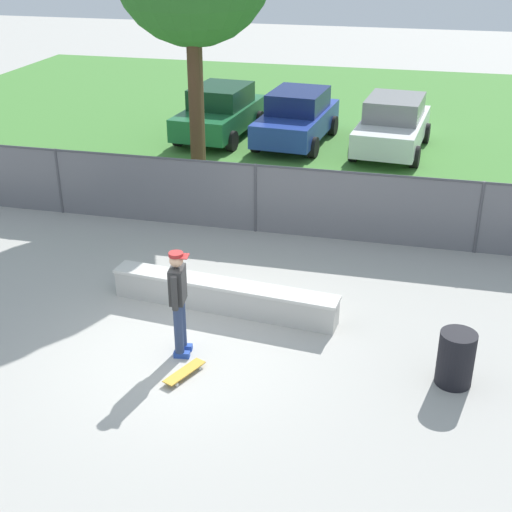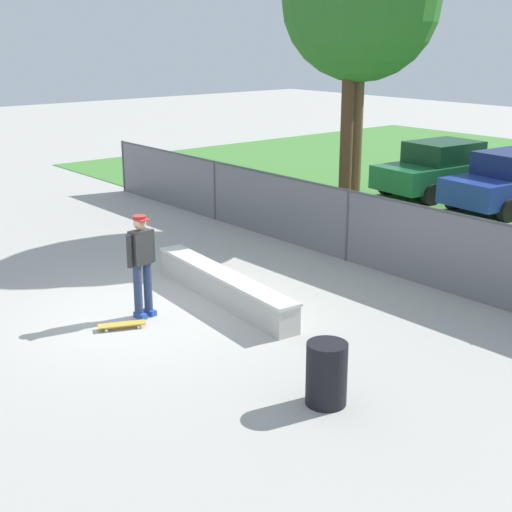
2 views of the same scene
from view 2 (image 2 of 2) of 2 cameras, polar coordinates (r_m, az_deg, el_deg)
ground_plane at (r=13.18m, az=-8.56°, el=-4.61°), size 80.00×80.00×0.00m
concrete_ledge at (r=13.65m, az=-2.58°, el=-2.40°), size 4.29×0.91×0.56m
skateboarder at (r=12.81m, az=-8.95°, el=-0.38°), size 0.33×0.60×1.84m
skateboard at (r=12.65m, az=-10.47°, el=-5.31°), size 0.50×0.81×0.09m
chainlink_fence at (r=16.02m, az=7.17°, el=2.67°), size 19.48×0.07×1.61m
tree_near_left at (r=18.78m, az=8.26°, el=19.13°), size 3.86×3.86×7.52m
car_green at (r=23.35m, az=14.23°, el=6.68°), size 2.30×4.34×1.66m
trash_bin at (r=9.94m, az=5.55°, el=-9.17°), size 0.56×0.56×0.88m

